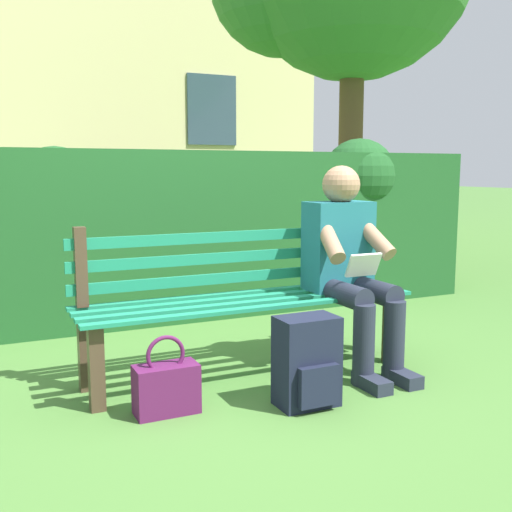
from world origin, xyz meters
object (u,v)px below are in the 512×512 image
at_px(park_bench, 243,296).
at_px(person_seated, 349,262).
at_px(backpack, 307,362).
at_px(handbag, 166,387).

height_order(park_bench, person_seated, person_seated).
distance_m(park_bench, person_seated, 0.64).
bearing_deg(park_bench, backpack, 97.39).
xyz_separation_m(park_bench, handbag, (0.57, 0.39, -0.31)).
relative_size(backpack, handbag, 1.17).
distance_m(park_bench, handbag, 0.76).
relative_size(person_seated, handbag, 3.08).
bearing_deg(backpack, person_seated, -140.93).
distance_m(person_seated, handbag, 1.28).
distance_m(park_bench, backpack, 0.63).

